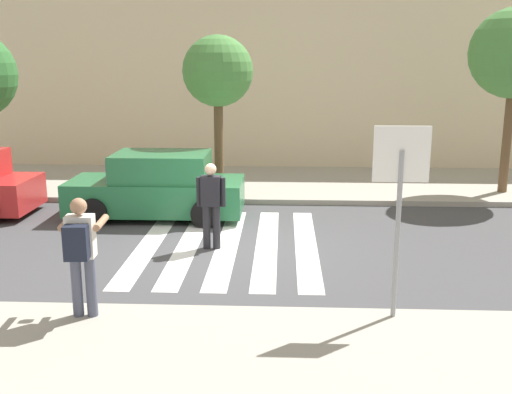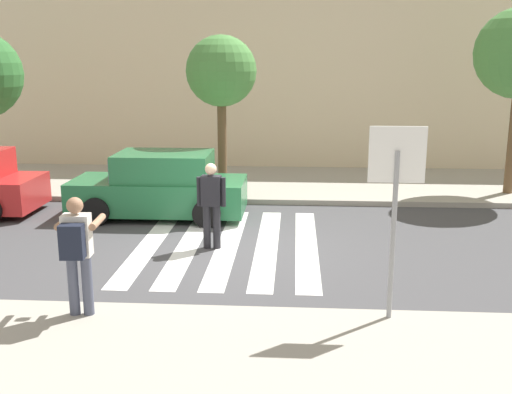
{
  "view_description": "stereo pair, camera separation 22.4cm",
  "coord_description": "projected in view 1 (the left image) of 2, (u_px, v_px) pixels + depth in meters",
  "views": [
    {
      "loc": [
        1.11,
        -11.45,
        3.75
      ],
      "look_at": [
        0.6,
        -0.2,
        1.1
      ],
      "focal_mm": 42.0,
      "sensor_mm": 36.0,
      "label": 1
    },
    {
      "loc": [
        1.34,
        -11.44,
        3.75
      ],
      "look_at": [
        0.6,
        -0.2,
        1.1
      ],
      "focal_mm": 42.0,
      "sensor_mm": 36.0,
      "label": 2
    }
  ],
  "objects": [
    {
      "name": "pedestrian_crossing",
      "position": [
        211.0,
        201.0,
        11.77
      ],
      "size": [
        0.58,
        0.26,
        1.72
      ],
      "color": "#232328",
      "rests_on": "ground"
    },
    {
      "name": "crosswalk_stripe_3",
      "position": [
        267.0,
        245.0,
        12.2
      ],
      "size": [
        0.44,
        5.2,
        0.01
      ],
      "primitive_type": "cube",
      "color": "silver",
      "rests_on": "ground"
    },
    {
      "name": "sidewalk_far",
      "position": [
        245.0,
        183.0,
        17.86
      ],
      "size": [
        60.0,
        4.8,
        0.14
      ],
      "primitive_type": "cube",
      "color": "#9E998C",
      "rests_on": "ground"
    },
    {
      "name": "photographer_with_backpack",
      "position": [
        81.0,
        247.0,
        8.29
      ],
      "size": [
        0.62,
        0.87,
        1.72
      ],
      "color": "#474C60",
      "rests_on": "sidewalk_near"
    },
    {
      "name": "building_facade_far",
      "position": [
        253.0,
        84.0,
        21.52
      ],
      "size": [
        56.0,
        4.0,
        5.54
      ],
      "primitive_type": "cube",
      "color": "beige",
      "rests_on": "ground"
    },
    {
      "name": "ground_plane",
      "position": [
        227.0,
        248.0,
        12.04
      ],
      "size": [
        120.0,
        120.0,
        0.0
      ],
      "primitive_type": "plane",
      "color": "#424244"
    },
    {
      "name": "parked_car_green",
      "position": [
        158.0,
        187.0,
        14.19
      ],
      "size": [
        4.1,
        1.92,
        1.55
      ],
      "color": "#236B3D",
      "rests_on": "ground"
    },
    {
      "name": "crosswalk_stripe_1",
      "position": [
        189.0,
        244.0,
        12.27
      ],
      "size": [
        0.44,
        5.2,
        0.01
      ],
      "primitive_type": "cube",
      "color": "silver",
      "rests_on": "ground"
    },
    {
      "name": "street_tree_center",
      "position": [
        218.0,
        73.0,
        15.41
      ],
      "size": [
        1.83,
        1.83,
        4.16
      ],
      "color": "brown",
      "rests_on": "sidewalk_far"
    },
    {
      "name": "crosswalk_stripe_4",
      "position": [
        306.0,
        245.0,
        12.16
      ],
      "size": [
        0.44,
        5.2,
        0.01
      ],
      "primitive_type": "cube",
      "color": "silver",
      "rests_on": "ground"
    },
    {
      "name": "crosswalk_stripe_2",
      "position": [
        228.0,
        244.0,
        12.23
      ],
      "size": [
        0.44,
        5.2,
        0.01
      ],
      "primitive_type": "cube",
      "color": "silver",
      "rests_on": "ground"
    },
    {
      "name": "crosswalk_stripe_0",
      "position": [
        150.0,
        243.0,
        12.31
      ],
      "size": [
        0.44,
        5.2,
        0.01
      ],
      "primitive_type": "cube",
      "color": "silver",
      "rests_on": "ground"
    },
    {
      "name": "stop_sign",
      "position": [
        400.0,
        180.0,
        8.1
      ],
      "size": [
        0.76,
        0.08,
        2.71
      ],
      "color": "gray",
      "rests_on": "sidewalk_near"
    }
  ]
}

